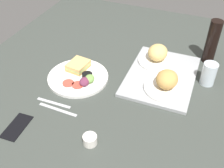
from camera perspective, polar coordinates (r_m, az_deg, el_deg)
ground_plane at (r=135.13cm, az=-0.86°, el=-0.99°), size 190.00×150.00×3.00cm
serving_tray at (r=141.60cm, az=10.23°, el=1.68°), size 45.29×33.40×1.60cm
bread_plate_near at (r=148.19cm, az=9.45°, el=5.85°), size 20.36×20.36×9.53cm
bread_plate_far at (r=130.81cm, az=11.37°, el=0.25°), size 21.96×21.96×9.47cm
plate_with_salad at (r=139.03cm, az=-6.89°, el=1.70°), size 30.48×30.48×5.40cm
drinking_glass at (r=140.62cm, az=19.51°, el=2.02°), size 6.94×6.94×11.56cm
soda_bottle at (r=154.41cm, az=20.12°, el=8.26°), size 6.40×6.40×23.98cm
espresso_cup at (r=108.83cm, az=-4.61°, el=-11.50°), size 5.60×5.60×4.00cm
fork at (r=127.94cm, az=-12.06°, el=-3.84°), size 1.59×17.01×0.50cm
knife at (r=124.42cm, az=-11.21°, el=-5.22°), size 1.96×19.03×0.50cm
cell_phone at (r=121.67cm, az=-19.22°, el=-8.34°), size 14.74×7.90×0.80cm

